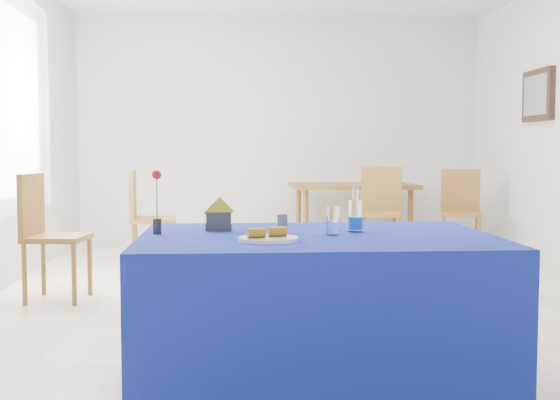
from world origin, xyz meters
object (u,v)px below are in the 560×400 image
Objects in this scene: water_bottle at (355,217)px; chair_bg_left at (381,205)px; chair_bg_right at (461,206)px; plate at (268,239)px; chair_win_b at (144,212)px; chair_win_a at (46,227)px; blue_table at (316,317)px; oak_table at (353,190)px.

chair_bg_left is at bearing 76.17° from water_bottle.
chair_bg_right is (1.92, 4.22, -0.29)m from water_bottle.
water_bottle is (0.43, 0.31, 0.06)m from plate.
chair_win_a is at bearing 153.79° from chair_win_b.
blue_table is 1.70× the size of chair_bg_right.
water_bottle is 0.15× the size of oak_table.
oak_table is 0.79m from chair_bg_left.
chair_win_b is (-2.44, -0.58, -0.01)m from chair_bg_left.
blue_table is at bearing -165.50° from chair_win_b.
chair_bg_right is at bearing 62.56° from plate.
plate is 0.27× the size of chair_win_b.
chair_bg_right is at bearing -82.73° from chair_win_b.
chair_win_a is at bearing 128.47° from blue_table.
chair_win_b is at bearing 104.46° from plate.
water_bottle reaches higher than chair_bg_left.
chair_bg_right is (1.08, -0.66, -0.13)m from oak_table.
chair_bg_left is (0.17, -0.76, -0.12)m from oak_table.
chair_win_b is at bearing -152.14° from chair_bg_left.
chair_bg_left reaches higher than oak_table.
plate is 2.92m from chair_win_a.
plate is 1.20× the size of water_bottle.
water_bottle reaches higher than blue_table.
chair_bg_right is at bearing -55.87° from chair_win_a.
chair_win_b reaches higher than plate.
chair_bg_left is 0.91m from chair_bg_right.
water_bottle is 0.22× the size of chair_win_a.
water_bottle is at bearing -99.46° from chair_bg_right.
chair_bg_right is 0.98× the size of chair_win_b.
oak_table is 1.50× the size of chair_win_b.
water_bottle reaches higher than chair_win_b.
water_bottle is 3.83m from chair_win_b.
oak_table is 3.94m from chair_win_a.
oak_table is at bearing -39.78° from chair_win_a.
water_bottle is 0.22× the size of chair_bg_left.
chair_bg_left is at bearing 74.02° from blue_table.
plate reaches higher than blue_table.
chair_bg_right reaches higher than blue_table.
water_bottle reaches higher than chair_bg_right.
chair_win_a reaches higher than chair_bg_right.
chair_win_a reaches higher than chair_win_b.
chair_bg_left is at bearing -76.98° from oak_table.
plate is 0.27× the size of chair_bg_right.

